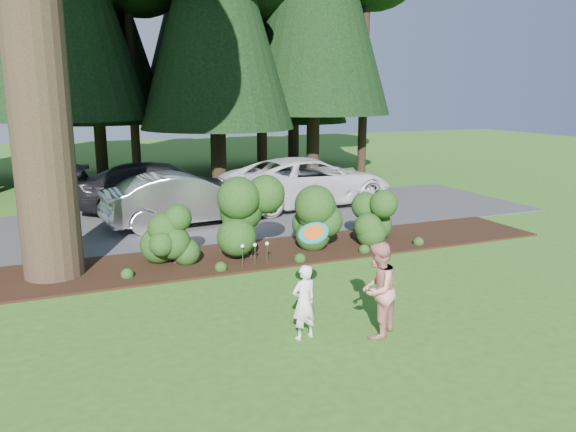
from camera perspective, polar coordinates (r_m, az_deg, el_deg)
The scene contains 11 objects.
ground at distance 11.12m, azimuth 2.31°, elevation -8.41°, with size 80.00×80.00×0.00m, color #385E1A.
mulch_bed at distance 13.97m, azimuth -3.37°, elevation -3.93°, with size 16.00×2.50×0.05m, color black.
driveway at distance 17.91m, azimuth -7.92°, elevation -0.39°, with size 22.00×6.00×0.03m, color #38383A.
shrub_row at distance 13.94m, azimuth -0.27°, elevation -0.61°, with size 6.53×1.60×1.61m.
lily_cluster at distance 12.98m, azimuth -3.39°, elevation -3.05°, with size 0.69×0.09×0.57m.
car_silver_wagon at distance 17.17m, azimuth -10.53°, elevation 1.70°, with size 1.67×4.79×1.58m, color silver.
car_white_suv at distance 19.88m, azimuth 2.07°, elevation 3.53°, with size 2.83×6.13×1.70m, color silver.
car_dark_suv at distance 19.32m, azimuth -12.61°, elevation 2.87°, with size 2.28×5.61×1.63m, color black.
child at distance 9.22m, azimuth 1.64°, elevation -8.72°, with size 0.46×0.30×1.25m, color white.
adult at distance 9.37m, azimuth 9.08°, elevation -7.41°, with size 0.78×0.61×1.60m, color red.
frisbee at distance 9.22m, azimuth 2.61°, elevation -1.70°, with size 0.54×0.49×0.37m.
Camera 1 is at (-4.44, -9.40, 3.96)m, focal length 35.00 mm.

